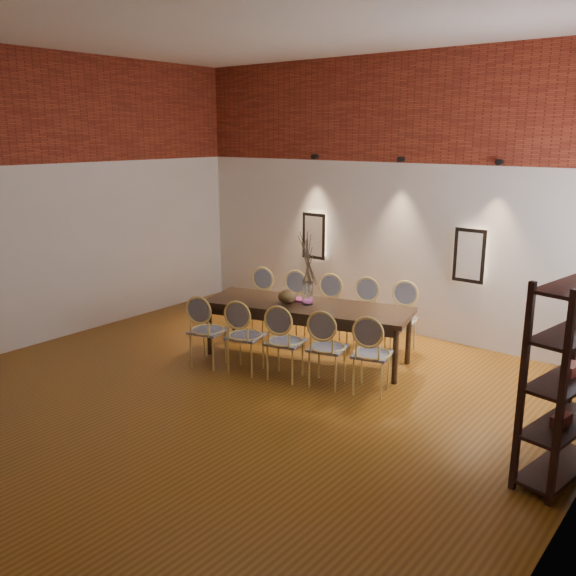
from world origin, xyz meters
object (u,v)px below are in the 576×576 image
Objects in this scene: chair_near_b at (245,336)px; vase at (307,293)px; chair_near_d at (327,348)px; book at (299,300)px; chair_near_c at (285,342)px; chair_near_e at (372,354)px; dining_table at (307,332)px; chair_far_a at (257,303)px; bowl at (287,297)px; chair_far_c at (325,311)px; shelving_rack at (568,380)px; chair_far_d at (362,315)px; chair_far_b at (290,307)px; chair_far_e at (401,320)px; chair_near_a at (208,330)px.

vase reaches higher than chair_near_b.
book is at bearing 129.96° from chair_near_d.
chair_near_e is at bearing 0.00° from chair_near_c.
chair_near_b is 1.08m from chair_near_d.
book reaches higher than dining_table.
chair_near_b is 3.13× the size of vase.
chair_near_e is 3.62× the size of book.
bowl is (0.99, -0.53, 0.37)m from chair_far_a.
chair_far_a is at bearing 151.98° from bowl.
chair_near_d is 1.00× the size of chair_near_e.
chair_far_c is at bearing -180.00° from chair_far_a.
dining_table is at bearing 90.00° from chair_far_c.
chair_far_a is at bearing 110.70° from chair_near_b.
dining_table is 1.50× the size of shelving_rack.
book is (0.15, 0.90, 0.30)m from chair_near_b.
chair_near_b is 3.78m from shelving_rack.
chair_near_d is 3.62× the size of book.
chair_far_d is at bearing -180.00° from chair_far_c.
chair_far_b is 1.00× the size of chair_far_e.
chair_near_b is (0.52, 0.14, 0.00)m from chair_near_a.
chair_far_d is at bearing 41.41° from chair_near_a.
shelving_rack is at bearing 140.77° from chair_far_c.
bowl is 0.92× the size of book.
chair_far_e is at bearing 44.70° from bowl.
chair_near_e is at bearing 110.70° from chair_far_d.
chair_near_c is at bearing 127.08° from chair_far_a.
shelving_rack is (3.60, -1.01, 0.14)m from book.
chair_far_c is 3.92× the size of bowl.
chair_far_b is 0.89m from bowl.
chair_far_a is 1.37m from vase.
shelving_rack reaches higher than bowl.
book is at bearing 147.19° from chair_far_a.
chair_near_d and chair_near_e have the same top height.
chair_near_b is at bearing 52.92° from chair_far_d.
shelving_rack is (3.60, -1.62, 0.43)m from chair_far_c.
chair_far_c and chair_far_d have the same top height.
chair_near_c is at bearing -180.00° from chair_near_d.
chair_far_d is at bearing 52.92° from dining_table.
chair_near_c is 1.79m from chair_far_e.
bowl is at bearing 29.69° from chair_far_e.
vase is (-1.22, 0.41, 0.43)m from chair_near_e.
chair_far_b is (0.52, 0.14, 0.00)m from chair_far_a.
chair_near_e is at bearing 0.00° from chair_near_b.
chair_far_d is at bearing 69.30° from chair_near_c.
vase reaches higher than chair_far_b.
chair_near_d is (1.56, 0.42, 0.00)m from chair_near_a.
chair_near_b is 0.81m from bowl.
chair_near_c is 3.62× the size of book.
chair_far_e is at bearing 40.56° from book.
chair_near_d is 0.52× the size of shelving_rack.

